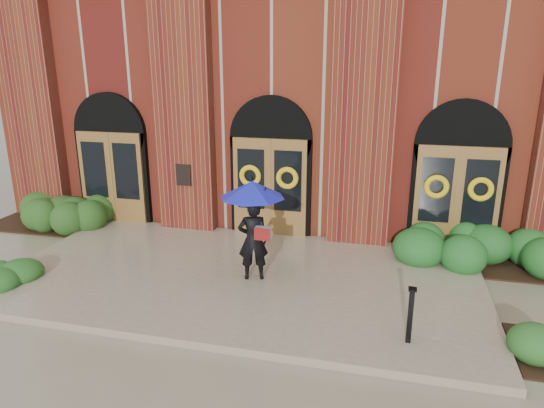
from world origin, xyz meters
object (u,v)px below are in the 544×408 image
(man_with_umbrella, at_px, (253,211))
(metal_post, at_px, (410,314))
(hedge_wall_right, at_px, (487,249))
(hedge_wall_left, at_px, (50,212))

(man_with_umbrella, distance_m, metal_post, 3.64)
(metal_post, distance_m, hedge_wall_right, 4.26)
(man_with_umbrella, xyz_separation_m, hedge_wall_left, (-6.56, 2.18, -1.19))
(metal_post, distance_m, hedge_wall_left, 10.39)
(hedge_wall_right, bearing_deg, metal_post, -114.83)
(hedge_wall_left, bearing_deg, man_with_umbrella, -18.38)
(man_with_umbrella, relative_size, hedge_wall_left, 0.63)
(hedge_wall_right, bearing_deg, hedge_wall_left, 180.00)
(metal_post, bearing_deg, hedge_wall_left, 158.20)
(hedge_wall_left, distance_m, hedge_wall_right, 11.43)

